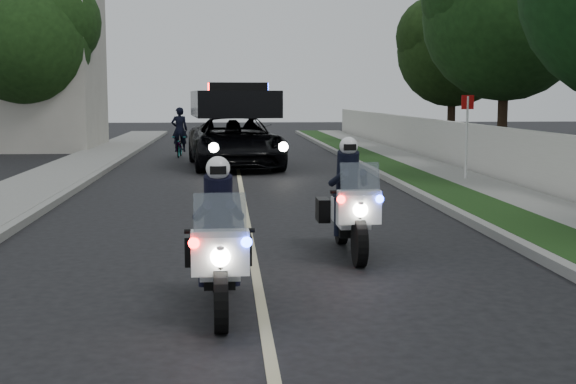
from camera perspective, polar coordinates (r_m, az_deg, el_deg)
name	(u,v)px	position (r m, az deg, el deg)	size (l,w,h in m)	color
ground	(259,290)	(9.64, -2.16, -7.11)	(120.00, 120.00, 0.00)	black
curb_right	(404,186)	(19.98, 8.44, 0.41)	(0.20, 60.00, 0.15)	gray
grass_verge	(431,186)	(20.15, 10.38, 0.43)	(1.20, 60.00, 0.16)	#193814
sidewalk_right	(481,186)	(20.52, 13.89, 0.46)	(1.40, 60.00, 0.16)	gray
property_wall	(521,159)	(20.80, 16.56, 2.32)	(0.22, 60.00, 1.50)	beige
curb_left	(74,189)	(19.83, -15.33, 0.18)	(0.20, 60.00, 0.15)	gray
sidewalk_left	(28,190)	(20.06, -18.41, 0.16)	(2.00, 60.00, 0.16)	gray
building_far	(3,69)	(36.64, -19.99, 8.41)	(8.00, 6.00, 7.00)	#A8A396
lane_marking	(242,191)	(19.49, -3.39, 0.10)	(0.12, 50.00, 0.01)	#BFB78C
police_moto_left	(220,309)	(8.81, -4.99, -8.50)	(0.70, 2.00, 1.70)	silver
police_moto_right	(349,254)	(11.79, 4.47, -4.51)	(0.72, 2.06, 1.75)	silver
police_suv	(235,167)	(25.86, -3.87, 1.80)	(2.81, 6.07, 2.95)	black
bicycle	(180,157)	(30.52, -7.86, 2.55)	(0.54, 1.54, 0.81)	black
cyclist	(180,157)	(30.52, -7.86, 2.55)	(0.61, 0.41, 1.71)	black
sign_post	(465,184)	(21.47, 12.77, 0.57)	(0.38, 0.38, 2.44)	#A2250B
tree_right_d	(501,160)	(29.88, 15.23, 2.27)	(5.97, 5.97, 9.95)	#193C14
tree_right_e	(450,147)	(37.14, 11.73, 3.26)	(5.10, 5.10, 8.50)	#193410
tree_left_near	(32,153)	(34.21, -18.14, 2.74)	(5.17, 5.17, 8.62)	#1C3E14
tree_left_far	(13,151)	(35.67, -19.38, 2.85)	(5.13, 5.13, 8.55)	#173410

